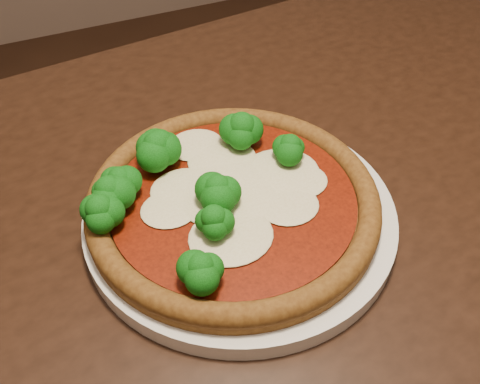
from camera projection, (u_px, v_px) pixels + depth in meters
name	position (u px, v px, depth m)	size (l,w,h in m)	color
dining_table	(267.00, 313.00, 0.56)	(1.32, 1.03, 0.75)	black
plate	(240.00, 214.00, 0.53)	(0.30, 0.30, 0.02)	silver
pizza	(224.00, 195.00, 0.51)	(0.29, 0.28, 0.06)	brown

